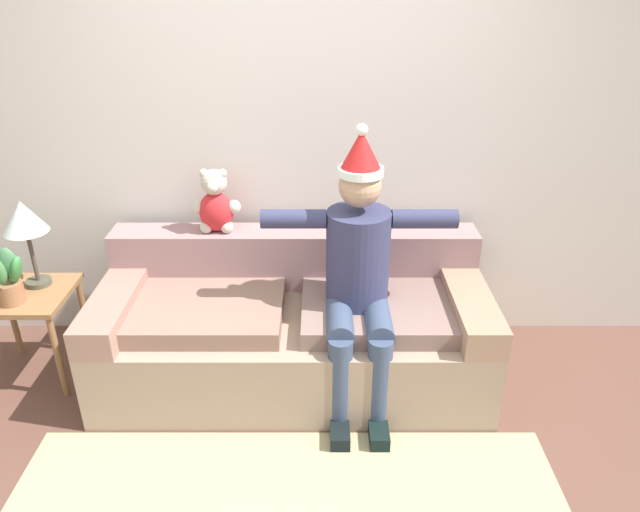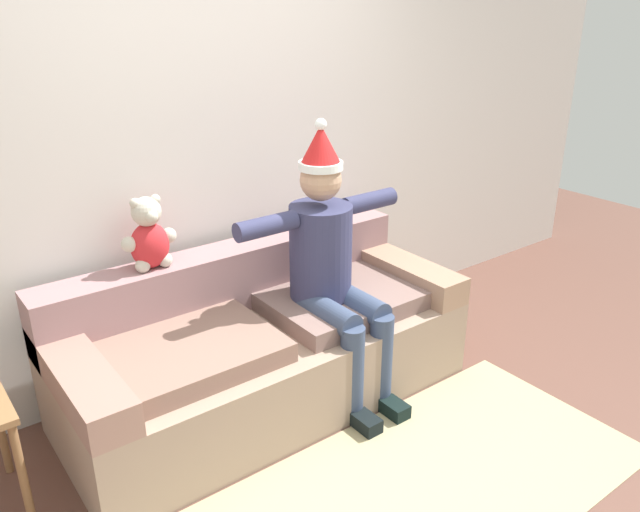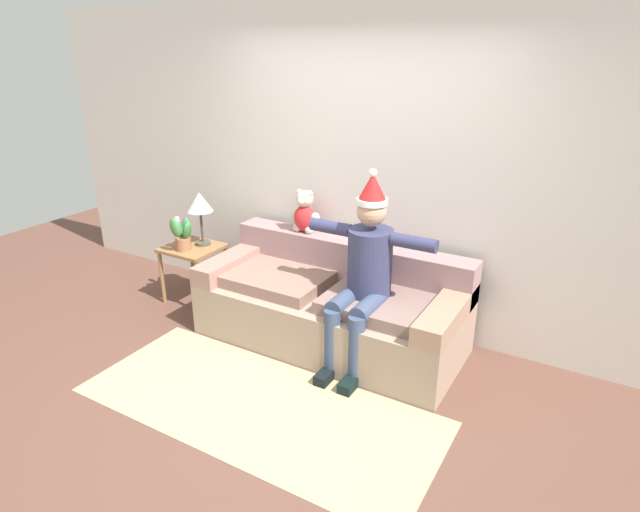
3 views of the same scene
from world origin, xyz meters
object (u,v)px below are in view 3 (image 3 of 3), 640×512
couch (333,305)px  candle_tall (178,227)px  person_seated (364,270)px  table_lamp (200,205)px  teddy_bear (305,213)px  potted_plant (182,234)px  side_table (193,255)px

couch → candle_tall: (-1.66, -0.03, 0.41)m
person_seated → table_lamp: person_seated is taller
teddy_bear → candle_tall: teddy_bear is taller
couch → potted_plant: (-1.53, -0.11, 0.39)m
table_lamp → candle_tall: (-0.20, -0.12, -0.22)m
teddy_bear → side_table: 1.22m
person_seated → couch: bearing=155.6°
side_table → candle_tall: 0.30m
potted_plant → candle_tall: 0.16m
potted_plant → person_seated: bearing=-1.5°
side_table → candle_tall: (-0.14, -0.02, 0.27)m
potted_plant → candle_tall: size_ratio=1.26×
person_seated → potted_plant: person_seated is taller
teddy_bear → potted_plant: bearing=-159.1°
teddy_bear → candle_tall: size_ratio=1.40×
couch → table_lamp: table_lamp is taller
teddy_bear → side_table: (-1.07, -0.31, -0.51)m
person_seated → side_table: person_seated is taller
couch → candle_tall: 1.71m
person_seated → side_table: size_ratio=2.75×
couch → side_table: couch is taller
person_seated → teddy_bear: 0.95m
candle_tall → person_seated: bearing=-3.8°
teddy_bear → table_lamp: 1.04m
table_lamp → side_table: bearing=-118.9°
candle_tall → teddy_bear: bearing=15.1°
potted_plant → side_table: bearing=85.6°
couch → person_seated: bearing=-24.4°
couch → side_table: 1.53m
teddy_bear → table_lamp: (-1.02, -0.21, -0.02)m
couch → potted_plant: size_ratio=6.33×
potted_plant → candle_tall: bearing=148.0°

